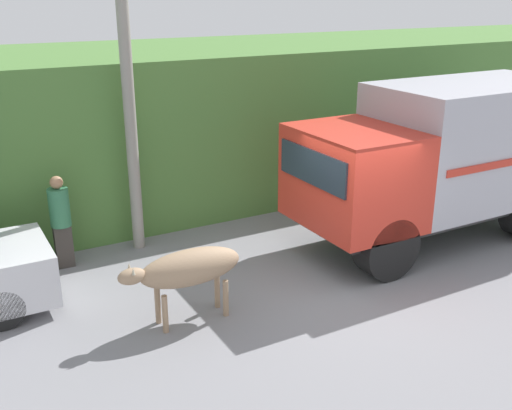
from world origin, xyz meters
The scene contains 6 objects.
ground_plane centered at (0.00, 0.00, 0.00)m, with size 60.00×60.00×0.00m, color gray.
hillside_embankment centered at (0.00, 6.63, 1.81)m, with size 32.00×5.61×3.61m.
cargo_truck centered at (3.07, 0.86, 1.78)m, with size 6.18×2.38×3.19m.
brown_cow centered at (-2.84, 0.28, 0.89)m, with size 1.97×0.57×1.19m.
pedestrian_on_hill centered at (-4.13, 3.23, 0.97)m, with size 0.38×0.38×1.78m.
utility_pole centered at (-2.61, 3.44, 3.47)m, with size 0.90×0.23×6.71m.
Camera 1 is at (-5.98, -7.50, 4.93)m, focal length 42.00 mm.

